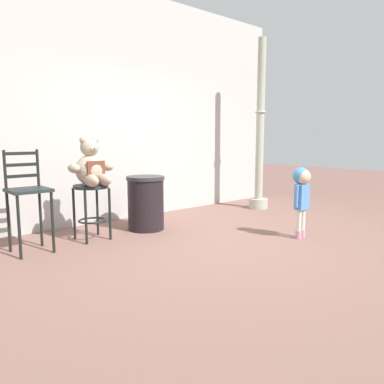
{
  "coord_description": "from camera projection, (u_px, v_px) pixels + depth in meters",
  "views": [
    {
      "loc": [
        -3.34,
        -3.12,
        1.29
      ],
      "look_at": [
        -0.1,
        0.51,
        0.6
      ],
      "focal_mm": 35.81,
      "sensor_mm": 36.0,
      "label": 1
    }
  ],
  "objects": [
    {
      "name": "ground_plane",
      "position": [
        226.0,
        244.0,
        4.68
      ],
      "size": [
        24.0,
        24.0,
        0.0
      ],
      "primitive_type": "plane",
      "color": "#825C52"
    },
    {
      "name": "building_wall",
      "position": [
        124.0,
        107.0,
        6.09
      ],
      "size": [
        6.54,
        0.3,
        3.52
      ],
      "primitive_type": "cube",
      "color": "#BCB9B3",
      "rests_on": "ground_plane"
    },
    {
      "name": "bar_stool_with_teddy",
      "position": [
        91.0,
        200.0,
        4.81
      ],
      "size": [
        0.43,
        0.43,
        0.7
      ],
      "color": "#202929",
      "rests_on": "ground_plane"
    },
    {
      "name": "teddy_bear",
      "position": [
        91.0,
        168.0,
        4.73
      ],
      "size": [
        0.58,
        0.52,
        0.6
      ],
      "color": "tan",
      "rests_on": "bar_stool_with_teddy"
    },
    {
      "name": "child_walking",
      "position": [
        302.0,
        187.0,
        4.86
      ],
      "size": [
        0.29,
        0.23,
        0.91
      ],
      "rotation": [
        0.0,
        0.0,
        0.77
      ],
      "color": "#CA8FA4",
      "rests_on": "ground_plane"
    },
    {
      "name": "trash_bin",
      "position": [
        146.0,
        203.0,
        5.36
      ],
      "size": [
        0.53,
        0.53,
        0.75
      ],
      "color": "black",
      "rests_on": "ground_plane"
    },
    {
      "name": "lamppost",
      "position": [
        260.0,
        142.0,
        6.85
      ],
      "size": [
        0.34,
        0.34,
        3.0
      ],
      "color": "#A8AB9E",
      "rests_on": "ground_plane"
    },
    {
      "name": "bar_chair_empty",
      "position": [
        28.0,
        195.0,
        4.27
      ],
      "size": [
        0.42,
        0.42,
        1.15
      ],
      "color": "#202929",
      "rests_on": "ground_plane"
    }
  ]
}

